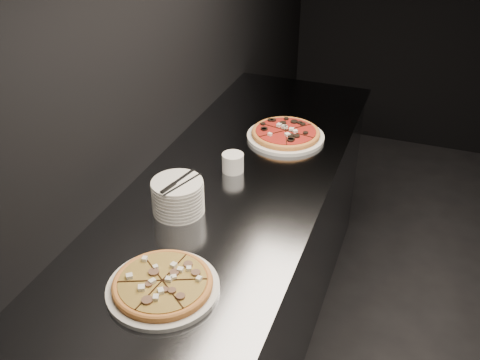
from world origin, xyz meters
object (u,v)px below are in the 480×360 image
(pizza_tomato, at_px, (286,134))
(cutlery, at_px, (177,184))
(counter, at_px, (227,281))
(pizza_mushroom, at_px, (163,285))
(plate_stack, at_px, (178,196))
(ramekin, at_px, (233,162))

(pizza_tomato, xyz_separation_m, cutlery, (-0.20, -0.70, 0.11))
(counter, relative_size, pizza_tomato, 6.61)
(pizza_mushroom, distance_m, cutlery, 0.41)
(counter, bearing_deg, cutlery, -118.84)
(plate_stack, height_order, cutlery, cutlery)
(counter, height_order, plate_stack, plate_stack)
(counter, relative_size, plate_stack, 13.19)
(counter, relative_size, cutlery, 12.96)
(counter, bearing_deg, ramekin, 100.32)
(pizza_mushroom, relative_size, cutlery, 2.10)
(counter, distance_m, pizza_mushroom, 0.74)
(pizza_tomato, bearing_deg, ramekin, -109.04)
(counter, distance_m, cutlery, 0.63)
(pizza_tomato, xyz_separation_m, plate_stack, (-0.20, -0.68, 0.04))
(plate_stack, xyz_separation_m, ramekin, (0.08, 0.33, -0.02))
(pizza_mushroom, height_order, cutlery, cutlery)
(plate_stack, bearing_deg, pizza_mushroom, -70.60)
(pizza_mushroom, relative_size, ramekin, 4.48)
(ramekin, bearing_deg, cutlery, -102.42)
(counter, xyz_separation_m, ramekin, (-0.03, 0.16, 0.50))
(counter, distance_m, ramekin, 0.52)
(pizza_tomato, distance_m, cutlery, 0.73)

